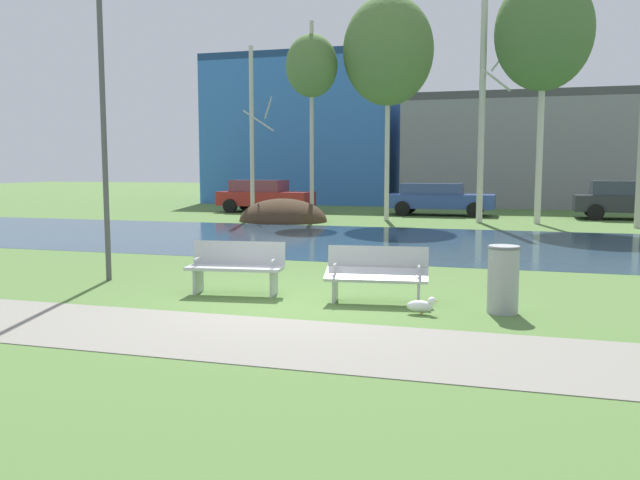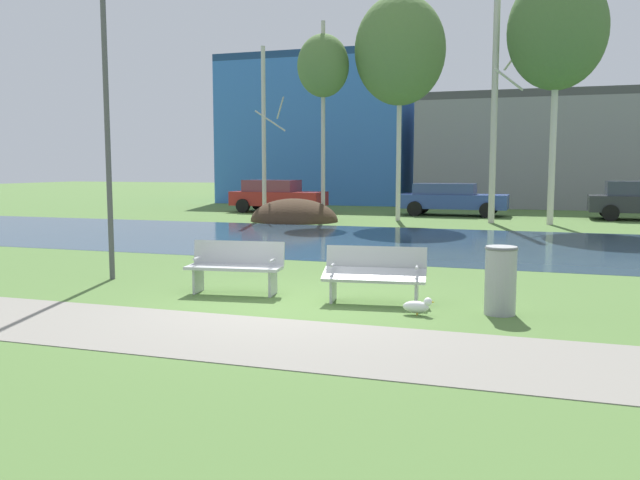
{
  "view_description": "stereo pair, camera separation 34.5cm",
  "coord_description": "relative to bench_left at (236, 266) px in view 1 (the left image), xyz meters",
  "views": [
    {
      "loc": [
        3.25,
        -9.38,
        2.13
      ],
      "look_at": [
        -0.0,
        1.56,
        0.86
      ],
      "focal_mm": 37.1,
      "sensor_mm": 36.0,
      "label": 1
    },
    {
      "loc": [
        3.58,
        -9.28,
        2.13
      ],
      "look_at": [
        -0.0,
        1.56,
        0.86
      ],
      "focal_mm": 37.1,
      "sensor_mm": 36.0,
      "label": 2
    }
  ],
  "objects": [
    {
      "name": "birch_center_right",
      "position": [
        5.23,
        15.75,
        6.47
      ],
      "size": [
        3.5,
        3.5,
        9.07
      ],
      "color": "beige",
      "rests_on": "ground"
    },
    {
      "name": "birch_far_left",
      "position": [
        -6.03,
        15.45,
        3.07
      ],
      "size": [
        1.1,
        1.93,
        7.01
      ],
      "color": "beige",
      "rests_on": "ground"
    },
    {
      "name": "bench_left",
      "position": [
        0.0,
        0.0,
        0.0
      ],
      "size": [
        1.66,
        0.76,
        0.87
      ],
      "color": "#B2B5B7",
      "rests_on": "ground"
    },
    {
      "name": "building_blue_store",
      "position": [
        -7.68,
        27.91,
        3.78
      ],
      "size": [
        10.95,
        6.35,
        8.5
      ],
      "color": "#3870C6",
      "rests_on": "ground"
    },
    {
      "name": "birch_center",
      "position": [
        3.15,
        15.75,
        3.86
      ],
      "size": [
        1.21,
        2.09,
        8.54
      ],
      "color": "beige",
      "rests_on": "ground"
    },
    {
      "name": "parked_hatch_third_dark",
      "position": [
        8.93,
        18.99,
        0.34
      ],
      "size": [
        4.61,
        2.06,
        1.55
      ],
      "color": "#282B30",
      "rests_on": "ground"
    },
    {
      "name": "bench_right",
      "position": [
        2.4,
        0.0,
        0.0
      ],
      "size": [
        1.66,
        0.75,
        0.87
      ],
      "color": "#B2B5B7",
      "rests_on": "ground"
    },
    {
      "name": "seagull",
      "position": [
        3.2,
        -0.68,
        -0.34
      ],
      "size": [
        0.46,
        0.17,
        0.27
      ],
      "color": "white",
      "rests_on": "ground"
    },
    {
      "name": "parked_sedan_second_blue",
      "position": [
        1.2,
        19.11,
        0.28
      ],
      "size": [
        4.63,
        2.03,
        1.39
      ],
      "color": "#2D4793",
      "rests_on": "ground"
    },
    {
      "name": "parked_van_nearest_red",
      "position": [
        -6.83,
        18.75,
        0.32
      ],
      "size": [
        4.36,
        2.03,
        1.5
      ],
      "color": "maroon",
      "rests_on": "ground"
    },
    {
      "name": "river_band",
      "position": [
        1.21,
        8.37,
        -0.47
      ],
      "size": [
        80.0,
        8.75,
        0.01
      ],
      "primitive_type": "cube",
      "color": "#2D475B",
      "rests_on": "ground"
    },
    {
      "name": "paved_path_strip",
      "position": [
        1.21,
        -2.62,
        -0.47
      ],
      "size": [
        60.0,
        2.17,
        0.01
      ],
      "primitive_type": "cube",
      "color": "gray",
      "rests_on": "ground"
    },
    {
      "name": "trash_bin",
      "position": [
        4.32,
        -0.25,
        0.04
      ],
      "size": [
        0.47,
        0.47,
        0.99
      ],
      "color": "#999B9E",
      "rests_on": "ground"
    },
    {
      "name": "soil_mound",
      "position": [
        -4.24,
        14.12,
        -0.47
      ],
      "size": [
        3.48,
        2.84,
        1.78
      ],
      "primitive_type": "ellipsoid",
      "color": "#423021",
      "rests_on": "ground"
    },
    {
      "name": "streetlamp",
      "position": [
        -2.85,
        0.55,
        3.33
      ],
      "size": [
        0.32,
        0.32,
        5.76
      ],
      "color": "#4C4C51",
      "rests_on": "ground"
    },
    {
      "name": "building_grey_warehouse",
      "position": [
        5.66,
        27.95,
        2.49
      ],
      "size": [
        14.19,
        7.18,
        5.91
      ],
      "color": "gray",
      "rests_on": "ground"
    },
    {
      "name": "birch_center_left",
      "position": [
        -0.47,
        15.82,
        6.11
      ],
      "size": [
        3.51,
        3.51,
        8.7
      ],
      "color": "beige",
      "rests_on": "ground"
    },
    {
      "name": "ground_plane",
      "position": [
        1.21,
        9.3,
        -0.47
      ],
      "size": [
        120.0,
        120.0,
        0.0
      ],
      "primitive_type": "plane",
      "color": "#517538"
    },
    {
      "name": "birch_left",
      "position": [
        -3.32,
        14.97,
        5.51
      ],
      "size": [
        2.02,
        2.02,
        7.72
      ],
      "color": "#BCB7A8",
      "rests_on": "ground"
    }
  ]
}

